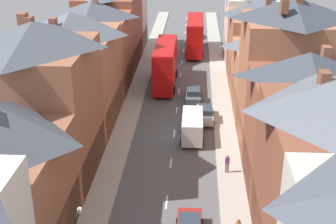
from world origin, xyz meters
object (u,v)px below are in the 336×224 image
(double_decker_bus_lead, at_px, (195,35))
(double_decker_bus_mid_street, at_px, (165,64))
(car_near_silver, at_px, (195,32))
(car_parked_left_a, at_px, (160,58))
(car_parked_left_b, at_px, (205,114))
(delivery_van, at_px, (192,126))
(pedestrian_mid_right, at_px, (227,163))
(car_near_blue, at_px, (193,95))

(double_decker_bus_lead, xyz_separation_m, double_decker_bus_mid_street, (-3.60, -15.21, 0.00))
(car_near_silver, relative_size, car_parked_left_a, 1.03)
(double_decker_bus_mid_street, height_order, car_near_silver, double_decker_bus_mid_street)
(car_parked_left_b, relative_size, delivery_van, 0.83)
(car_parked_left_b, height_order, pedestrian_mid_right, pedestrian_mid_right)
(delivery_van, bearing_deg, pedestrian_mid_right, -65.23)
(double_decker_bus_lead, relative_size, car_near_blue, 2.51)
(double_decker_bus_lead, bearing_deg, double_decker_bus_mid_street, -103.31)
(double_decker_bus_mid_street, distance_m, pedestrian_mid_right, 22.53)
(double_decker_bus_lead, bearing_deg, car_near_blue, -89.97)
(car_near_silver, xyz_separation_m, delivery_van, (0.00, -39.66, 0.49))
(double_decker_bus_lead, bearing_deg, delivery_van, -89.98)
(pedestrian_mid_right, bearing_deg, double_decker_bus_lead, 94.70)
(car_near_blue, bearing_deg, double_decker_bus_lead, 90.03)
(double_decker_bus_lead, bearing_deg, car_parked_left_b, -87.11)
(double_decker_bus_mid_street, bearing_deg, double_decker_bus_lead, 76.69)
(delivery_van, bearing_deg, car_near_silver, 90.00)
(car_near_blue, bearing_deg, car_parked_left_a, 108.79)
(car_near_silver, relative_size, pedestrian_mid_right, 2.53)
(double_decker_bus_lead, xyz_separation_m, delivery_van, (0.01, -30.16, -1.48))
(car_parked_left_b, bearing_deg, car_near_silver, 92.10)
(delivery_van, distance_m, pedestrian_mid_right, 7.18)
(car_near_blue, height_order, car_parked_left_b, car_near_blue)
(delivery_van, xyz_separation_m, pedestrian_mid_right, (3.01, -6.52, -0.30))
(double_decker_bus_lead, bearing_deg, car_parked_left_a, -128.32)
(double_decker_bus_mid_street, height_order, car_parked_left_b, double_decker_bus_mid_street)
(double_decker_bus_lead, xyz_separation_m, car_parked_left_a, (-4.89, -6.19, -1.99))
(car_parked_left_a, bearing_deg, car_parked_left_b, -72.58)
(double_decker_bus_mid_street, distance_m, car_near_blue, 6.77)
(double_decker_bus_mid_street, relative_size, car_near_silver, 2.65)
(double_decker_bus_mid_street, height_order, delivery_van, double_decker_bus_mid_street)
(car_near_silver, relative_size, car_parked_left_b, 0.94)
(double_decker_bus_mid_street, distance_m, car_parked_left_a, 9.33)
(car_parked_left_a, xyz_separation_m, car_parked_left_b, (6.20, -19.75, -0.00))
(car_near_silver, bearing_deg, car_parked_left_b, -87.90)
(car_near_blue, bearing_deg, delivery_van, -90.00)
(pedestrian_mid_right, bearing_deg, car_parked_left_b, 99.04)
(car_parked_left_b, bearing_deg, car_near_blue, 103.64)
(double_decker_bus_lead, bearing_deg, car_near_silver, 89.95)
(car_parked_left_a, distance_m, pedestrian_mid_right, 31.50)
(car_parked_left_a, height_order, car_parked_left_b, car_parked_left_a)
(car_near_blue, bearing_deg, double_decker_bus_mid_street, 123.89)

